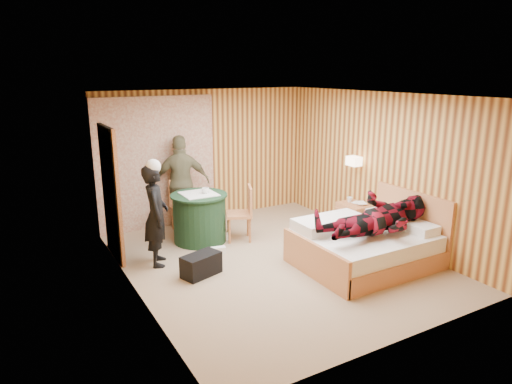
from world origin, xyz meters
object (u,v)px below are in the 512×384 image
duffel_bag (201,265)px  man_at_table (182,183)px  bed (365,246)px  chair_near (244,209)px  round_table (200,217)px  woman_standing (156,215)px  nightstand (354,218)px  man_on_bed (380,208)px  wall_lamp (354,161)px  chair_far (183,200)px

duffel_bag → man_at_table: (0.52, 2.06, 0.70)m
bed → man_at_table: man_at_table is taller
duffel_bag → chair_near: bearing=20.5°
bed → man_at_table: 3.46m
round_table → man_at_table: 0.91m
bed → duffel_bag: 2.45m
chair_near → duffel_bag: bearing=-28.1°
round_table → woman_standing: (-0.92, -0.57, 0.34)m
chair_near → man_at_table: 1.33m
nightstand → woman_standing: 3.50m
nightstand → round_table: 2.72m
duffel_bag → man_at_table: size_ratio=0.32×
bed → man_on_bed: 0.68m
nightstand → chair_near: (-1.84, 0.71, 0.26)m
man_on_bed → wall_lamp: bearing=61.9°
wall_lamp → nightstand: wall_lamp is taller
nightstand → chair_near: size_ratio=0.61×
chair_far → man_at_table: size_ratio=0.54×
bed → woman_standing: bearing=150.1°
bed → chair_far: 3.38m
duffel_bag → man_at_table: 2.24m
wall_lamp → chair_far: wall_lamp is taller
wall_lamp → man_at_table: bearing=146.5°
chair_far → chair_near: 1.26m
man_at_table → man_on_bed: (1.79, -3.14, 0.08)m
nightstand → woman_standing: woman_standing is taller
wall_lamp → chair_far: bearing=147.5°
chair_near → duffel_bag: (-1.20, -0.96, -0.39)m
woman_standing → wall_lamp: bearing=-77.6°
wall_lamp → chair_near: size_ratio=0.28×
bed → round_table: bearing=129.9°
chair_far → man_on_bed: man_on_bed is taller
man_at_table → duffel_bag: bearing=92.2°
wall_lamp → man_at_table: (-2.56, 1.70, -0.44)m
round_table → chair_far: bearing=91.0°
man_at_table → chair_near: bearing=138.1°
round_table → woman_standing: bearing=-148.2°
wall_lamp → chair_far: size_ratio=0.28×
bed → duffel_bag: (-2.29, 0.85, -0.14)m
chair_near → man_at_table: size_ratio=0.55×
man_on_bed → woman_standing: bearing=146.8°
bed → man_at_table: size_ratio=1.13×
wall_lamp → chair_near: bearing=162.5°
wall_lamp → duffel_bag: size_ratio=0.47×
duffel_bag → wall_lamp: bearing=-11.3°
woman_standing → nightstand: bearing=-79.6°
chair_near → woman_standing: 1.64m
wall_lamp → round_table: size_ratio=0.27×
wall_lamp → man_on_bed: size_ratio=0.15×
round_table → duffel_bag: 1.39m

